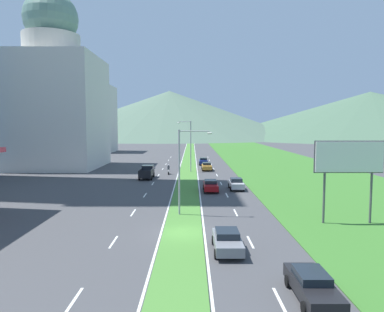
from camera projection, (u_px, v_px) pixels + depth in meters
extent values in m
plane|color=#424244|center=(182.00, 233.00, 28.59)|extent=(600.00, 600.00, 0.00)
cube|color=#477F33|center=(188.00, 160.00, 88.37)|extent=(3.20, 240.00, 0.06)
cube|color=#387028|center=(271.00, 160.00, 88.41)|extent=(24.00, 240.00, 0.06)
cube|color=silver|center=(73.00, 301.00, 17.53)|extent=(0.16, 2.80, 0.01)
cube|color=silver|center=(113.00, 242.00, 26.41)|extent=(0.16, 2.80, 0.01)
cube|color=silver|center=(133.00, 213.00, 35.28)|extent=(0.16, 2.80, 0.01)
cube|color=silver|center=(144.00, 195.00, 44.16)|extent=(0.16, 2.80, 0.01)
cube|color=silver|center=(152.00, 184.00, 53.03)|extent=(0.16, 2.80, 0.01)
cube|color=silver|center=(158.00, 175.00, 61.91)|extent=(0.16, 2.80, 0.01)
cube|color=silver|center=(162.00, 169.00, 70.78)|extent=(0.16, 2.80, 0.01)
cube|color=silver|center=(165.00, 164.00, 79.65)|extent=(0.16, 2.80, 0.01)
cube|color=silver|center=(168.00, 160.00, 88.53)|extent=(0.16, 2.80, 0.01)
cube|color=silver|center=(170.00, 157.00, 97.40)|extent=(0.16, 2.80, 0.01)
cube|color=silver|center=(279.00, 301.00, 17.55)|extent=(0.16, 2.80, 0.01)
cube|color=silver|center=(250.00, 242.00, 26.43)|extent=(0.16, 2.80, 0.01)
cube|color=silver|center=(235.00, 213.00, 35.30)|extent=(0.16, 2.80, 0.01)
cube|color=silver|center=(226.00, 195.00, 44.18)|extent=(0.16, 2.80, 0.01)
cube|color=silver|center=(220.00, 184.00, 53.05)|extent=(0.16, 2.80, 0.01)
cube|color=silver|center=(216.00, 175.00, 61.92)|extent=(0.16, 2.80, 0.01)
cube|color=silver|center=(213.00, 169.00, 70.80)|extent=(0.16, 2.80, 0.01)
cube|color=silver|center=(211.00, 164.00, 79.67)|extent=(0.16, 2.80, 0.01)
cube|color=silver|center=(209.00, 160.00, 88.55)|extent=(0.16, 2.80, 0.01)
cube|color=silver|center=(207.00, 157.00, 97.42)|extent=(0.16, 2.80, 0.01)
cube|color=silver|center=(181.00, 160.00, 88.37)|extent=(0.16, 240.00, 0.01)
cube|color=silver|center=(195.00, 160.00, 88.38)|extent=(0.16, 240.00, 0.01)
cube|color=silver|center=(53.00, 112.00, 73.13)|extent=(18.78, 18.78, 22.66)
cylinder|color=beige|center=(51.00, 46.00, 71.98)|extent=(11.31, 11.31, 4.31)
sphere|color=slate|center=(50.00, 18.00, 71.52)|extent=(10.77, 10.77, 10.77)
cube|color=silver|center=(92.00, 119.00, 115.96)|extent=(13.31, 13.31, 21.46)
cone|color=#3D5647|center=(55.00, 117.00, 305.07)|extent=(166.62, 166.62, 32.30)
cone|color=#516B56|center=(169.00, 114.00, 260.91)|extent=(189.44, 189.44, 33.87)
cone|color=#47664C|center=(369.00, 115.00, 252.48)|extent=(224.90, 224.90, 32.52)
cylinder|color=#99999E|center=(179.00, 173.00, 34.11)|extent=(0.18, 0.18, 8.27)
cylinder|color=#99999E|center=(194.00, 131.00, 33.68)|extent=(2.91, 0.28, 0.10)
ellipsoid|color=silver|center=(209.00, 133.00, 33.61)|extent=(0.56, 0.28, 0.20)
cylinder|color=#99999E|center=(190.00, 147.00, 65.86)|extent=(0.18, 0.18, 9.50)
cylinder|color=#99999E|center=(184.00, 122.00, 65.44)|extent=(2.25, 0.15, 0.10)
ellipsoid|color=silver|center=(178.00, 123.00, 65.44)|extent=(0.56, 0.28, 0.20)
cylinder|color=#4C4C51|center=(323.00, 198.00, 31.22)|extent=(0.20, 0.20, 4.61)
cylinder|color=#4C4C51|center=(370.00, 198.00, 31.22)|extent=(0.20, 0.20, 4.61)
cube|color=silver|center=(349.00, 157.00, 30.81)|extent=(5.89, 0.16, 2.64)
cube|color=#4C4C51|center=(348.00, 157.00, 30.93)|extent=(6.09, 0.08, 2.84)
cube|color=maroon|center=(210.00, 186.00, 46.79)|extent=(1.80, 4.58, 0.70)
cube|color=black|center=(210.00, 182.00, 46.93)|extent=(1.55, 2.01, 0.46)
cylinder|color=black|center=(217.00, 191.00, 45.41)|extent=(0.22, 0.64, 0.64)
cylinder|color=black|center=(204.00, 191.00, 45.41)|extent=(0.22, 0.64, 0.64)
cylinder|color=black|center=(216.00, 187.00, 48.24)|extent=(0.22, 0.64, 0.64)
cylinder|color=black|center=(203.00, 187.00, 48.24)|extent=(0.22, 0.64, 0.64)
cube|color=navy|center=(203.00, 162.00, 78.13)|extent=(1.76, 4.14, 0.74)
cube|color=black|center=(203.00, 159.00, 78.24)|extent=(1.51, 1.82, 0.50)
cylinder|color=black|center=(207.00, 164.00, 76.88)|extent=(0.22, 0.64, 0.64)
cylinder|color=black|center=(199.00, 164.00, 76.88)|extent=(0.22, 0.64, 0.64)
cylinder|color=black|center=(206.00, 163.00, 79.44)|extent=(0.22, 0.64, 0.64)
cylinder|color=black|center=(199.00, 163.00, 79.44)|extent=(0.22, 0.64, 0.64)
cube|color=black|center=(312.00, 287.00, 17.61)|extent=(1.71, 4.64, 0.68)
cube|color=black|center=(311.00, 275.00, 17.75)|extent=(1.47, 2.04, 0.40)
cylinder|color=black|center=(340.00, 308.00, 16.21)|extent=(0.22, 0.64, 0.64)
cylinder|color=black|center=(304.00, 308.00, 16.21)|extent=(0.22, 0.64, 0.64)
cylinder|color=black|center=(318.00, 281.00, 19.08)|extent=(0.22, 0.64, 0.64)
cylinder|color=black|center=(287.00, 281.00, 19.07)|extent=(0.22, 0.64, 0.64)
cube|color=slate|center=(227.00, 242.00, 24.47)|extent=(1.83, 4.49, 0.66)
cube|color=black|center=(226.00, 233.00, 24.60)|extent=(1.57, 1.98, 0.45)
cylinder|color=black|center=(242.00, 254.00, 23.11)|extent=(0.22, 0.64, 0.64)
cylinder|color=black|center=(215.00, 254.00, 23.11)|extent=(0.22, 0.64, 0.64)
cylinder|color=black|center=(237.00, 240.00, 25.88)|extent=(0.22, 0.64, 0.64)
cylinder|color=black|center=(213.00, 240.00, 25.88)|extent=(0.22, 0.64, 0.64)
cube|color=#C6842D|center=(206.00, 167.00, 68.77)|extent=(1.82, 4.72, 0.71)
cube|color=black|center=(206.00, 164.00, 68.90)|extent=(1.57, 2.07, 0.46)
cylinder|color=black|center=(211.00, 170.00, 67.34)|extent=(0.22, 0.64, 0.64)
cylinder|color=black|center=(202.00, 170.00, 67.34)|extent=(0.22, 0.64, 0.64)
cylinder|color=black|center=(210.00, 168.00, 70.25)|extent=(0.22, 0.64, 0.64)
cylinder|color=black|center=(201.00, 168.00, 70.25)|extent=(0.22, 0.64, 0.64)
cube|color=#B2B2B7|center=(236.00, 185.00, 48.03)|extent=(1.74, 4.01, 0.72)
cube|color=black|center=(236.00, 180.00, 48.14)|extent=(1.49, 1.76, 0.49)
cylinder|color=black|center=(243.00, 189.00, 46.83)|extent=(0.22, 0.64, 0.64)
cylinder|color=black|center=(230.00, 189.00, 46.82)|extent=(0.22, 0.64, 0.64)
cylinder|color=black|center=(240.00, 186.00, 49.30)|extent=(0.22, 0.64, 0.64)
cylinder|color=black|center=(228.00, 186.00, 49.30)|extent=(0.22, 0.64, 0.64)
cube|color=black|center=(146.00, 174.00, 58.01)|extent=(2.00, 5.40, 0.80)
cube|color=black|center=(147.00, 168.00, 59.54)|extent=(1.84, 2.00, 0.80)
cube|color=black|center=(139.00, 171.00, 56.86)|extent=(0.10, 3.20, 0.44)
cube|color=black|center=(151.00, 171.00, 56.86)|extent=(0.10, 3.20, 0.44)
cube|color=black|center=(144.00, 172.00, 55.32)|extent=(1.84, 0.10, 0.44)
cylinder|color=black|center=(142.00, 175.00, 59.66)|extent=(0.26, 0.80, 0.80)
cylinder|color=black|center=(153.00, 175.00, 59.66)|extent=(0.26, 0.80, 0.80)
cylinder|color=black|center=(139.00, 178.00, 56.43)|extent=(0.26, 0.80, 0.80)
cylinder|color=black|center=(151.00, 178.00, 56.43)|extent=(0.26, 0.80, 0.80)
cylinder|color=black|center=(168.00, 172.00, 63.83)|extent=(0.10, 0.60, 0.60)
cylinder|color=black|center=(168.00, 173.00, 62.44)|extent=(0.12, 0.60, 0.60)
cube|color=#B2B2B7|center=(168.00, 172.00, 63.12)|extent=(0.20, 1.12, 0.25)
ellipsoid|color=#B2B2B7|center=(168.00, 169.00, 63.29)|extent=(0.24, 0.44, 0.24)
cube|color=#4C4C51|center=(168.00, 168.00, 62.96)|extent=(0.36, 0.28, 0.70)
sphere|color=silver|center=(168.00, 165.00, 62.97)|extent=(0.26, 0.26, 0.26)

